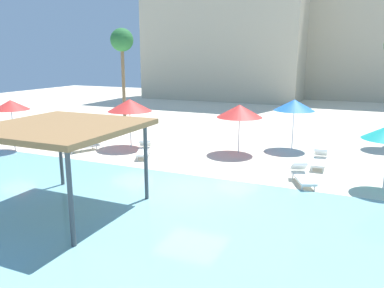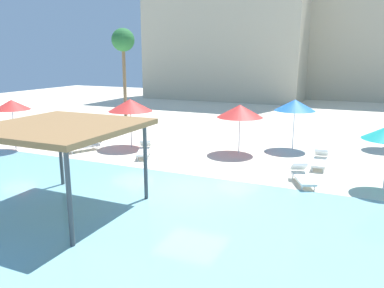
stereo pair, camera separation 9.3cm
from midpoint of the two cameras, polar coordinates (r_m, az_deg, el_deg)
ground_plane at (r=15.27m, az=0.15°, el=-6.62°), size 80.00×80.00×0.00m
lagoon_water at (r=11.08m, az=-11.41°, el=-14.73°), size 44.00×13.50×0.04m
shade_pavilion at (r=13.17m, az=-18.58°, el=2.07°), size 4.60×4.60×2.95m
beach_umbrella_red_0 at (r=20.42m, az=7.21°, el=4.85°), size 2.42×2.42×2.60m
beach_umbrella_blue_1 at (r=21.84m, az=15.06°, el=5.55°), size 2.21×2.21×2.77m
beach_umbrella_red_2 at (r=21.90m, az=-8.97°, el=5.68°), size 2.47×2.47×2.74m
beach_umbrella_red_4 at (r=23.07m, az=-24.96°, el=5.26°), size 1.94×1.94×2.77m
lounge_chair_0 at (r=21.92m, az=-15.30°, el=-0.11°), size 1.35×1.97×0.74m
lounge_chair_2 at (r=20.18m, az=-6.89°, el=-0.84°), size 1.32×1.98×0.74m
lounge_chair_3 at (r=16.43m, az=16.10°, el=-4.50°), size 1.31×1.98×0.74m
lounge_chair_4 at (r=19.08m, az=18.46°, el=-2.24°), size 0.65×1.91×0.74m
palm_tree_2 at (r=33.47m, az=-10.04°, el=14.52°), size 1.90×1.90×7.29m
hotel_block_0 at (r=47.54m, az=5.22°, el=19.03°), size 18.27×8.23×20.32m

